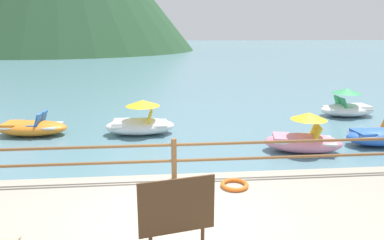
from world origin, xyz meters
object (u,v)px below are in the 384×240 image
object	(u,v)px
sign_board	(177,207)
pedal_boat_1	(32,128)
pedal_boat_4	(140,123)
pedal_boat_2	(380,136)
pedal_boat_5	(347,107)
pedal_boat_3	(303,139)
life_ring	(235,185)

from	to	relation	value
sign_board	pedal_boat_1	world-z (taller)	sign_board
pedal_boat_4	pedal_boat_2	bearing A→B (deg)	-14.33
sign_board	pedal_boat_5	world-z (taller)	sign_board
pedal_boat_3	pedal_boat_4	distance (m)	5.74
sign_board	pedal_boat_5	xyz separation A→B (m)	(8.09, 9.88, -0.71)
life_ring	pedal_boat_1	size ratio (longest dim) A/B	0.23
pedal_boat_2	pedal_boat_3	bearing A→B (deg)	-171.68
pedal_boat_2	pedal_boat_4	size ratio (longest dim) A/B	0.96
sign_board	life_ring	bearing A→B (deg)	58.02
pedal_boat_2	pedal_boat_3	size ratio (longest dim) A/B	0.94
sign_board	pedal_boat_2	distance (m)	9.17
pedal_boat_1	pedal_boat_4	world-z (taller)	pedal_boat_4
pedal_boat_1	pedal_boat_2	xyz separation A→B (m)	(11.94, -2.25, 0.02)
pedal_boat_5	life_ring	bearing A→B (deg)	-131.14
sign_board	life_ring	size ratio (longest dim) A/B	1.95
life_ring	pedal_boat_3	size ratio (longest dim) A/B	0.24
sign_board	life_ring	xyz separation A→B (m)	(1.36, 2.17, -0.68)
pedal_boat_1	pedal_boat_5	xyz separation A→B (m)	(12.98, 1.81, 0.13)
pedal_boat_5	pedal_boat_1	bearing A→B (deg)	-172.04
pedal_boat_1	pedal_boat_5	world-z (taller)	pedal_boat_5
pedal_boat_4	pedal_boat_5	xyz separation A→B (m)	(9.05, 2.02, -0.01)
pedal_boat_1	pedal_boat_4	xyz separation A→B (m)	(3.93, -0.21, 0.14)
life_ring	pedal_boat_3	bearing A→B (deg)	48.32
pedal_boat_2	pedal_boat_4	bearing A→B (deg)	165.67
life_ring	pedal_boat_2	bearing A→B (deg)	32.59
life_ring	pedal_boat_3	world-z (taller)	pedal_boat_3
sign_board	pedal_boat_4	bearing A→B (deg)	97.00
pedal_boat_2	pedal_boat_3	distance (m)	2.85
sign_board	pedal_boat_1	bearing A→B (deg)	121.26
sign_board	pedal_boat_1	xyz separation A→B (m)	(-4.89, 8.06, -0.85)
pedal_boat_2	pedal_boat_5	size ratio (longest dim) A/B	1.00
pedal_boat_1	life_ring	bearing A→B (deg)	-43.30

